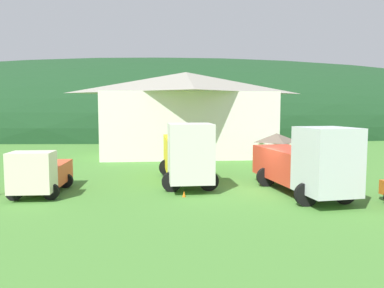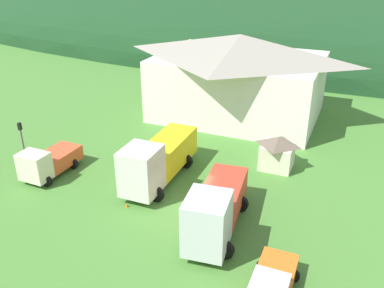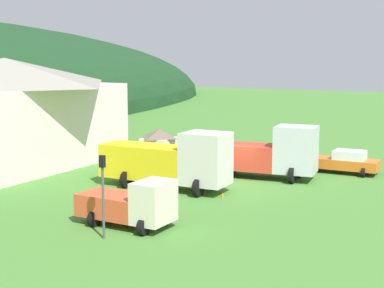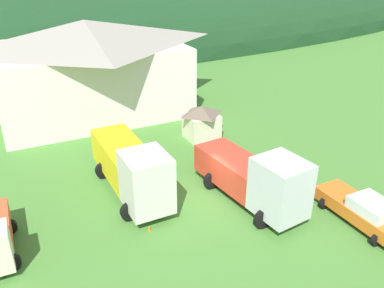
# 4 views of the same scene
# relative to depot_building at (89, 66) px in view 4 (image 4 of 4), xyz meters

# --- Properties ---
(ground_plane) EXTENTS (200.00, 200.00, 0.00)m
(ground_plane) POSITION_rel_depot_building_xyz_m (2.38, -17.75, -4.17)
(ground_plane) COLOR #477F33
(forested_hill_backdrop) EXTENTS (178.09, 60.00, 28.61)m
(forested_hill_backdrop) POSITION_rel_depot_building_xyz_m (2.38, 40.92, -4.17)
(forested_hill_backdrop) COLOR #193D1E
(forested_hill_backdrop) RESTS_ON ground
(depot_building) EXTENTS (16.79, 12.29, 8.10)m
(depot_building) POSITION_rel_depot_building_xyz_m (0.00, 0.00, 0.00)
(depot_building) COLOR white
(depot_building) RESTS_ON ground
(play_shed_cream) EXTENTS (2.58, 2.41, 2.63)m
(play_shed_cream) POSITION_rel_depot_building_xyz_m (6.20, -9.69, -2.82)
(play_shed_cream) COLOR beige
(play_shed_cream) RESTS_ON ground
(flatbed_truck_yellow) EXTENTS (3.24, 8.47, 3.72)m
(flatbed_truck_yellow) POSITION_rel_depot_building_xyz_m (-1.22, -15.17, -2.34)
(flatbed_truck_yellow) COLOR silver
(flatbed_truck_yellow) RESTS_ON ground
(tow_truck_silver) EXTENTS (3.62, 8.00, 3.66)m
(tow_truck_silver) POSITION_rel_depot_building_xyz_m (4.66, -19.27, -2.41)
(tow_truck_silver) COLOR silver
(tow_truck_silver) RESTS_ON ground
(service_pickup_orange) EXTENTS (2.33, 5.33, 1.66)m
(service_pickup_orange) POSITION_rel_depot_building_xyz_m (8.89, -23.28, -3.35)
(service_pickup_orange) COLOR orange
(service_pickup_orange) RESTS_ON ground
(traffic_cone_near_pickup) EXTENTS (0.36, 0.36, 0.60)m
(traffic_cone_near_pickup) POSITION_rel_depot_building_xyz_m (-1.62, -18.89, -4.17)
(traffic_cone_near_pickup) COLOR orange
(traffic_cone_near_pickup) RESTS_ON ground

